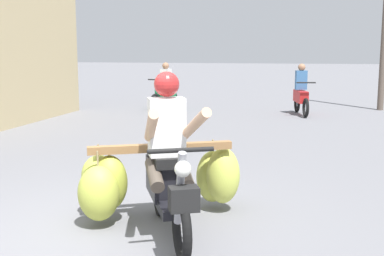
% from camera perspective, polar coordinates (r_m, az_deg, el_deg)
% --- Properties ---
extents(ground_plane, '(120.00, 120.00, 0.00)m').
position_cam_1_polar(ground_plane, '(4.77, -12.79, -13.12)').
color(ground_plane, slate).
extents(motorbike_main_loaded, '(1.76, 1.98, 1.58)m').
position_cam_1_polar(motorbike_main_loaded, '(5.07, -3.90, -5.47)').
color(motorbike_main_loaded, black).
rests_on(motorbike_main_loaded, ground).
extents(motorbike_distant_ahead_left, '(0.60, 1.60, 1.40)m').
position_cam_1_polar(motorbike_distant_ahead_left, '(13.90, 12.50, 3.86)').
color(motorbike_distant_ahead_left, black).
rests_on(motorbike_distant_ahead_left, ground).
extents(motorbike_distant_ahead_right, '(0.60, 1.60, 1.40)m').
position_cam_1_polar(motorbike_distant_ahead_right, '(14.80, -3.10, 4.36)').
color(motorbike_distant_ahead_right, black).
rests_on(motorbike_distant_ahead_right, ground).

